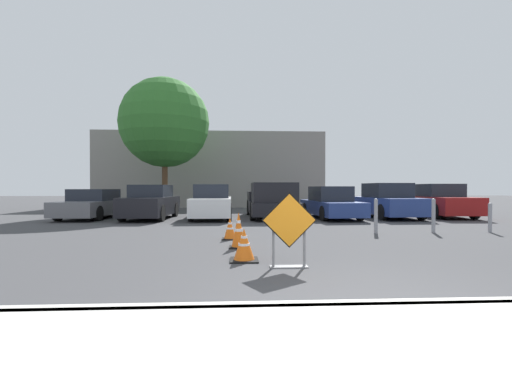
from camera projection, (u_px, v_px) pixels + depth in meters
ground_plane at (279, 222)px, 13.69m from camera, size 96.00×96.00×0.00m
sidewalk_strip at (473, 373)px, 2.40m from camera, size 24.93×2.61×0.14m
curb_lip at (391, 308)px, 3.71m from camera, size 24.93×0.20×0.14m
road_closed_sign at (289, 227)px, 5.87m from camera, size 0.95×0.20×1.30m
traffic_cone_nearest at (244, 245)px, 6.45m from camera, size 0.53×0.53×0.61m
traffic_cone_second at (239, 230)px, 7.87m from camera, size 0.43×0.43×0.82m
traffic_cone_third at (230, 229)px, 9.15m from camera, size 0.42×0.42×0.58m
parked_car_nearest at (94, 205)px, 15.63m from camera, size 2.07×4.44×1.33m
parked_car_second at (151, 203)px, 15.23m from camera, size 1.93×4.07×1.52m
parked_car_third at (212, 203)px, 15.38m from camera, size 1.82×4.14×1.54m
pickup_truck at (272, 202)px, 15.76m from camera, size 2.17×5.07×1.61m
parked_car_fourth at (331, 204)px, 15.71m from camera, size 2.02×4.56×1.45m
parked_car_fifth at (387, 202)px, 15.95m from camera, size 2.04×4.33×1.60m
parked_car_sixth at (438, 201)px, 16.54m from camera, size 2.09×4.63×1.57m
bollard_nearest at (376, 215)px, 10.38m from camera, size 0.12×0.12×1.06m
bollard_second at (433, 215)px, 10.48m from camera, size 0.12×0.12×1.06m
bollard_third at (490, 217)px, 10.57m from camera, size 0.12×0.12×0.92m
building_facade_backdrop at (212, 171)px, 26.40m from camera, size 16.39×5.00×5.40m
street_tree_behind_lot at (165, 123)px, 19.43m from camera, size 5.04×5.04×7.60m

